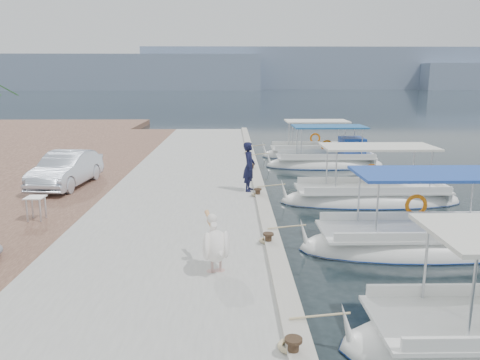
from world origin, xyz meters
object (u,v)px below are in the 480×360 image
Objects in this scene: fishing_caique_c at (370,199)px; parked_car at (66,169)px; pelican at (216,244)px; fishing_caique_e at (313,155)px; fishing_caique_b at (418,245)px; fishing_caique_d at (327,163)px; fisherman at (249,167)px.

parked_car is (-12.00, 0.87, 1.07)m from fishing_caique_c.
pelican is 0.38× the size of parked_car.
fishing_caique_e is at bearing 73.86° from pelican.
fishing_caique_b is 4.26× the size of pelican.
fishing_caique_d is at bearing 69.99° from pelican.
fishing_caique_e is (-0.18, 3.34, -0.07)m from fishing_caique_d.
fishing_caique_e reaches higher than pelican.
pelican is at bearing -106.14° from fishing_caique_e.
fisherman reaches higher than fishing_caique_b.
fishing_caique_b is at bearing 24.45° from pelican.
fishing_caique_e is at bearing 93.11° from fishing_caique_d.
fishing_caique_e is 19.45m from pelican.
fishing_caique_b is at bearing -126.31° from fisherman.
fishing_caique_c is 1.67× the size of parked_car.
fishing_caique_b is 1.60× the size of parked_car.
fisherman is at bearing 82.39° from pelican.
fishing_caique_d reaches higher than parked_car.
fishing_caique_b is 7.01m from fisherman.
fisherman is (-4.74, -0.02, 1.32)m from fishing_caique_c.
fishing_caique_c is at bearing 53.16° from pelican.
fisherman reaches higher than pelican.
fisherman is at bearing -120.77° from fishing_caique_d.
fishing_caique_b is 13.34m from parked_car.
fishing_caique_d is at bearing 90.20° from fishing_caique_b.
fishing_caique_b is 6.26m from pelican.
fishing_caique_b and fishing_caique_c have the same top height.
parked_car is (-6.24, 8.56, 0.06)m from pelican.
fishing_caique_b reaches higher than parked_car.
fishing_caique_c reaches higher than pelican.
fishing_caique_c is at bearing -78.04° from fisherman.
fisherman is (-4.37, -10.99, 1.32)m from fishing_caique_e.
pelican is 0.84× the size of fisherman.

